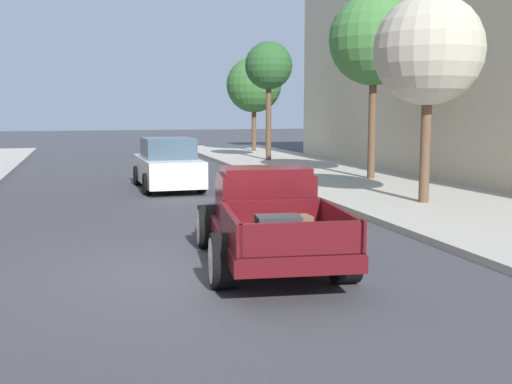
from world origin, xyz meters
name	(u,v)px	position (x,y,z in m)	size (l,w,h in m)	color
ground_plane	(201,269)	(0.00, 0.00, 0.00)	(140.00, 140.00, 0.00)	#3D3D42
hotrod_truck_maroon	(266,216)	(1.19, 0.34, 0.75)	(2.54, 5.07, 1.58)	#510F14
car_background_white	(168,165)	(0.87, 10.42, 0.77)	(1.95, 4.34, 1.65)	silver
street_tree_nearest	(429,51)	(6.76, 4.71, 4.02)	(2.79, 2.79, 5.29)	brown
street_tree_second	(374,40)	(7.97, 10.32, 4.89)	(3.10, 3.10, 6.31)	brown
street_tree_third	(269,67)	(6.85, 19.13, 4.55)	(2.24, 2.24, 5.58)	brown
street_tree_farthest	(254,85)	(7.95, 25.77, 3.95)	(3.18, 3.18, 5.40)	brown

